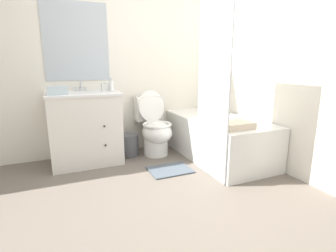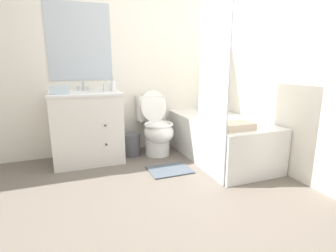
{
  "view_description": "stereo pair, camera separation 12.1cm",
  "coord_description": "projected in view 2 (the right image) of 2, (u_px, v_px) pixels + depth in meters",
  "views": [
    {
      "loc": [
        -1.09,
        -1.83,
        1.19
      ],
      "look_at": [
        0.03,
        0.75,
        0.52
      ],
      "focal_mm": 28.0,
      "sensor_mm": 36.0,
      "label": 1
    },
    {
      "loc": [
        -0.98,
        -1.87,
        1.19
      ],
      "look_at": [
        0.03,
        0.75,
        0.52
      ],
      "focal_mm": 28.0,
      "sensor_mm": 36.0,
      "label": 2
    }
  ],
  "objects": [
    {
      "name": "ground_plane",
      "position": [
        195.0,
        202.0,
        2.32
      ],
      "size": [
        14.0,
        14.0,
        0.0
      ],
      "primitive_type": "plane",
      "color": "#6B6056"
    },
    {
      "name": "wall_back",
      "position": [
        140.0,
        59.0,
        3.57
      ],
      "size": [
        8.0,
        0.06,
        2.5
      ],
      "color": "white",
      "rests_on": "ground_plane"
    },
    {
      "name": "wall_right",
      "position": [
        255.0,
        59.0,
        3.21
      ],
      "size": [
        0.05,
        2.67,
        2.5
      ],
      "color": "white",
      "rests_on": "ground_plane"
    },
    {
      "name": "vanity_cabinet",
      "position": [
        87.0,
        126.0,
        3.2
      ],
      "size": [
        0.82,
        0.6,
        0.87
      ],
      "color": "silver",
      "rests_on": "ground_plane"
    },
    {
      "name": "sink_faucet",
      "position": [
        83.0,
        88.0,
        3.27
      ],
      "size": [
        0.14,
        0.12,
        0.12
      ],
      "color": "silver",
      "rests_on": "vanity_cabinet"
    },
    {
      "name": "toilet",
      "position": [
        157.0,
        129.0,
        3.48
      ],
      "size": [
        0.38,
        0.63,
        0.85
      ],
      "color": "white",
      "rests_on": "ground_plane"
    },
    {
      "name": "bathtub",
      "position": [
        219.0,
        138.0,
        3.35
      ],
      "size": [
        0.77,
        1.54,
        0.52
      ],
      "color": "white",
      "rests_on": "ground_plane"
    },
    {
      "name": "shower_curtain",
      "position": [
        213.0,
        86.0,
        2.64
      ],
      "size": [
        0.02,
        0.56,
        1.93
      ],
      "color": "white",
      "rests_on": "ground_plane"
    },
    {
      "name": "wastebasket",
      "position": [
        131.0,
        145.0,
        3.48
      ],
      "size": [
        0.24,
        0.24,
        0.29
      ],
      "color": "#4C4C51",
      "rests_on": "ground_plane"
    },
    {
      "name": "tissue_box",
      "position": [
        108.0,
        87.0,
        3.24
      ],
      "size": [
        0.12,
        0.11,
        0.12
      ],
      "color": "white",
      "rests_on": "vanity_cabinet"
    },
    {
      "name": "soap_dispenser",
      "position": [
        113.0,
        85.0,
        3.19
      ],
      "size": [
        0.05,
        0.05,
        0.16
      ],
      "color": "white",
      "rests_on": "vanity_cabinet"
    },
    {
      "name": "hand_towel_folded",
      "position": [
        60.0,
        90.0,
        2.87
      ],
      "size": [
        0.21,
        0.18,
        0.09
      ],
      "color": "silver",
      "rests_on": "vanity_cabinet"
    },
    {
      "name": "bath_towel_folded",
      "position": [
        236.0,
        126.0,
        2.74
      ],
      "size": [
        0.33,
        0.26,
        0.07
      ],
      "color": "beige",
      "rests_on": "bathtub"
    },
    {
      "name": "bath_mat",
      "position": [
        170.0,
        170.0,
        2.99
      ],
      "size": [
        0.47,
        0.36,
        0.02
      ],
      "color": "#4C5660",
      "rests_on": "ground_plane"
    }
  ]
}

